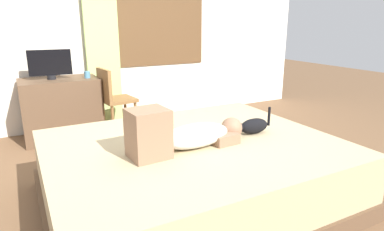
{
  "coord_description": "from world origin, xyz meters",
  "views": [
    {
      "loc": [
        -1.15,
        -2.14,
        1.42
      ],
      "look_at": [
        0.09,
        0.2,
        0.66
      ],
      "focal_mm": 31.16,
      "sensor_mm": 36.0,
      "label": 1
    }
  ],
  "objects_px": {
    "cup": "(87,75)",
    "bed": "(193,172)",
    "tv_monitor": "(50,64)",
    "desk": "(62,109)",
    "chair_by_desk": "(113,97)",
    "cat": "(252,126)",
    "person_lying": "(184,134)"
  },
  "relations": [
    {
      "from": "cup",
      "to": "bed",
      "type": "bearing_deg",
      "value": -79.35
    },
    {
      "from": "bed",
      "to": "tv_monitor",
      "type": "relative_size",
      "value": 4.65
    },
    {
      "from": "desk",
      "to": "chair_by_desk",
      "type": "bearing_deg",
      "value": -23.13
    },
    {
      "from": "cat",
      "to": "chair_by_desk",
      "type": "height_order",
      "value": "chair_by_desk"
    },
    {
      "from": "bed",
      "to": "person_lying",
      "type": "distance_m",
      "value": 0.4
    },
    {
      "from": "cat",
      "to": "chair_by_desk",
      "type": "xyz_separation_m",
      "value": [
        -0.65,
        1.93,
        -0.07
      ]
    },
    {
      "from": "bed",
      "to": "cat",
      "type": "height_order",
      "value": "cat"
    },
    {
      "from": "bed",
      "to": "chair_by_desk",
      "type": "xyz_separation_m",
      "value": [
        -0.12,
        1.87,
        0.26
      ]
    },
    {
      "from": "bed",
      "to": "desk",
      "type": "distance_m",
      "value": 2.23
    },
    {
      "from": "bed",
      "to": "cat",
      "type": "relative_size",
      "value": 6.24
    },
    {
      "from": "person_lying",
      "to": "cat",
      "type": "bearing_deg",
      "value": 3.29
    },
    {
      "from": "tv_monitor",
      "to": "chair_by_desk",
      "type": "bearing_deg",
      "value": -20.76
    },
    {
      "from": "chair_by_desk",
      "to": "cat",
      "type": "bearing_deg",
      "value": -71.46
    },
    {
      "from": "person_lying",
      "to": "tv_monitor",
      "type": "xyz_separation_m",
      "value": [
        -0.65,
        2.22,
        0.3
      ]
    },
    {
      "from": "person_lying",
      "to": "desk",
      "type": "bearing_deg",
      "value": 104.65
    },
    {
      "from": "tv_monitor",
      "to": "bed",
      "type": "bearing_deg",
      "value": -69.91
    },
    {
      "from": "bed",
      "to": "desk",
      "type": "height_order",
      "value": "desk"
    },
    {
      "from": "bed",
      "to": "person_lying",
      "type": "height_order",
      "value": "person_lying"
    },
    {
      "from": "person_lying",
      "to": "cup",
      "type": "bearing_deg",
      "value": 96.94
    },
    {
      "from": "cat",
      "to": "tv_monitor",
      "type": "xyz_separation_m",
      "value": [
        -1.3,
        2.18,
        0.35
      ]
    },
    {
      "from": "cup",
      "to": "cat",
      "type": "bearing_deg",
      "value": -66.47
    },
    {
      "from": "person_lying",
      "to": "bed",
      "type": "bearing_deg",
      "value": 38.46
    },
    {
      "from": "person_lying",
      "to": "tv_monitor",
      "type": "bearing_deg",
      "value": 106.41
    },
    {
      "from": "cat",
      "to": "cup",
      "type": "xyz_separation_m",
      "value": [
        -0.91,
        2.08,
        0.2
      ]
    },
    {
      "from": "cat",
      "to": "bed",
      "type": "bearing_deg",
      "value": 173.5
    },
    {
      "from": "cat",
      "to": "chair_by_desk",
      "type": "bearing_deg",
      "value": 108.54
    },
    {
      "from": "cup",
      "to": "person_lying",
      "type": "bearing_deg",
      "value": -83.06
    },
    {
      "from": "bed",
      "to": "cup",
      "type": "bearing_deg",
      "value": 100.65
    },
    {
      "from": "cat",
      "to": "desk",
      "type": "xyz_separation_m",
      "value": [
        -1.23,
        2.18,
        -0.21
      ]
    },
    {
      "from": "desk",
      "to": "tv_monitor",
      "type": "distance_m",
      "value": 0.56
    },
    {
      "from": "bed",
      "to": "tv_monitor",
      "type": "distance_m",
      "value": 2.35
    },
    {
      "from": "cat",
      "to": "desk",
      "type": "distance_m",
      "value": 2.51
    }
  ]
}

